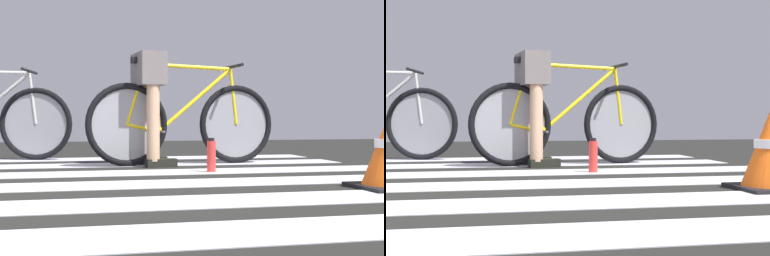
% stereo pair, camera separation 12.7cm
% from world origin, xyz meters
% --- Properties ---
extents(ground, '(18.00, 14.00, 0.02)m').
position_xyz_m(ground, '(0.00, 0.00, 0.01)').
color(ground, black).
extents(crosswalk_markings, '(5.44, 5.01, 0.00)m').
position_xyz_m(crosswalk_markings, '(-0.01, 0.15, 0.02)').
color(crosswalk_markings, silver).
rests_on(crosswalk_markings, ground).
extents(bicycle_1_of_2, '(1.73, 0.52, 0.93)m').
position_xyz_m(bicycle_1_of_2, '(0.99, 1.55, 0.41)').
color(bicycle_1_of_2, black).
rests_on(bicycle_1_of_2, ground).
extents(cyclist_1_of_2, '(0.36, 0.44, 0.97)m').
position_xyz_m(cyclist_1_of_2, '(0.69, 1.51, 0.65)').
color(cyclist_1_of_2, tan).
rests_on(cyclist_1_of_2, ground).
extents(water_bottle, '(0.07, 0.07, 0.26)m').
position_xyz_m(water_bottle, '(1.06, 0.84, 0.15)').
color(water_bottle, red).
rests_on(water_bottle, ground).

